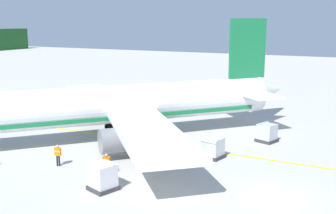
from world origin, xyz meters
TOP-DOWN VIEW (x-y plane):
  - airliner_foreground at (6.67, 18.44)m, footprint 33.29×30.98m
  - cargo_container_near at (13.00, 3.93)m, footprint 2.18×2.18m
  - cargo_container_mid at (-4.00, 11.16)m, footprint 2.19×2.19m
  - cargo_container_far at (5.98, 6.83)m, footprint 1.99×1.99m
  - crew_marshaller at (9.03, 12.25)m, footprint 0.54×0.44m
  - crew_loader_left at (-1.68, 17.31)m, footprint 0.35×0.61m
  - crew_loader_right at (-1.60, 12.57)m, footprint 0.46×0.51m
  - apron_guide_line at (7.63, 13.82)m, footprint 0.30×60.00m

SIDE VIEW (x-z plane):
  - apron_guide_line at x=7.63m, z-range 0.00..0.01m
  - cargo_container_far at x=5.98m, z-range -0.05..1.83m
  - cargo_container_near at x=13.00m, z-range -0.06..1.84m
  - cargo_container_mid at x=-4.00m, z-range -0.06..1.96m
  - crew_loader_right at x=-1.60m, z-range 0.16..1.88m
  - crew_marshaller at x=9.03m, z-range 0.17..1.95m
  - crew_loader_left at x=-1.68m, z-range 0.17..1.96m
  - airliner_foreground at x=6.67m, z-range -2.56..9.34m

